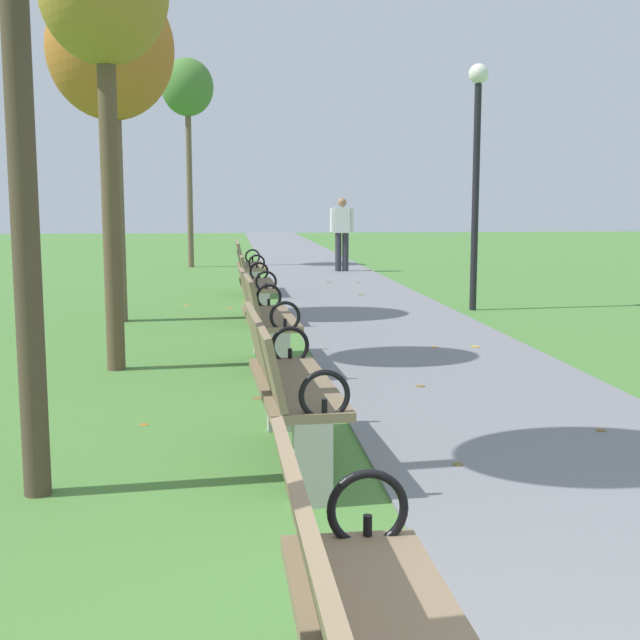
{
  "coord_description": "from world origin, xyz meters",
  "views": [
    {
      "loc": [
        -0.84,
        -1.82,
        1.58
      ],
      "look_at": [
        -0.05,
        5.43,
        0.55
      ],
      "focal_mm": 47.59,
      "sensor_mm": 36.0,
      "label": 1
    }
  ],
  "objects_px": {
    "tree_4": "(111,54)",
    "pedestrian_walking": "(342,230)",
    "tree_5": "(188,91)",
    "lamp_post": "(477,149)",
    "park_bench_4": "(254,284)",
    "park_bench_2": "(286,384)",
    "park_bench_3": "(264,317)",
    "tree_3": "(104,3)",
    "park_bench_5": "(248,266)"
  },
  "relations": [
    {
      "from": "tree_4",
      "to": "tree_5",
      "type": "relative_size",
      "value": 0.9
    },
    {
      "from": "park_bench_3",
      "to": "pedestrian_walking",
      "type": "xyz_separation_m",
      "value": [
        2.19,
        10.72,
        0.44
      ]
    },
    {
      "from": "tree_3",
      "to": "pedestrian_walking",
      "type": "xyz_separation_m",
      "value": [
        3.59,
        10.68,
        -2.39
      ]
    },
    {
      "from": "pedestrian_walking",
      "to": "tree_3",
      "type": "bearing_deg",
      "value": -108.57
    },
    {
      "from": "tree_4",
      "to": "tree_5",
      "type": "bearing_deg",
      "value": 86.49
    },
    {
      "from": "park_bench_2",
      "to": "lamp_post",
      "type": "bearing_deg",
      "value": 65.25
    },
    {
      "from": "tree_5",
      "to": "park_bench_5",
      "type": "bearing_deg",
      "value": -78.82
    },
    {
      "from": "tree_4",
      "to": "pedestrian_walking",
      "type": "relative_size",
      "value": 2.69
    },
    {
      "from": "park_bench_3",
      "to": "pedestrian_walking",
      "type": "distance_m",
      "value": 10.95
    },
    {
      "from": "tree_4",
      "to": "pedestrian_walking",
      "type": "height_order",
      "value": "tree_4"
    },
    {
      "from": "pedestrian_walking",
      "to": "park_bench_2",
      "type": "bearing_deg",
      "value": -99.07
    },
    {
      "from": "park_bench_4",
      "to": "park_bench_5",
      "type": "bearing_deg",
      "value": 90.0
    },
    {
      "from": "tree_3",
      "to": "tree_5",
      "type": "xyz_separation_m",
      "value": [
        0.19,
        12.46,
        0.79
      ]
    },
    {
      "from": "lamp_post",
      "to": "park_bench_3",
      "type": "bearing_deg",
      "value": -129.04
    },
    {
      "from": "tree_3",
      "to": "pedestrian_walking",
      "type": "relative_size",
      "value": 2.5
    },
    {
      "from": "park_bench_4",
      "to": "tree_4",
      "type": "bearing_deg",
      "value": 175.29
    },
    {
      "from": "pedestrian_walking",
      "to": "lamp_post",
      "type": "xyz_separation_m",
      "value": [
        1.01,
        -6.78,
        1.38
      ]
    },
    {
      "from": "tree_4",
      "to": "tree_5",
      "type": "distance_m",
      "value": 9.22
    },
    {
      "from": "tree_4",
      "to": "pedestrian_walking",
      "type": "bearing_deg",
      "value": 61.83
    },
    {
      "from": "park_bench_2",
      "to": "pedestrian_walking",
      "type": "bearing_deg",
      "value": 80.93
    },
    {
      "from": "park_bench_2",
      "to": "park_bench_5",
      "type": "relative_size",
      "value": 1.01
    },
    {
      "from": "park_bench_4",
      "to": "lamp_post",
      "type": "height_order",
      "value": "lamp_post"
    },
    {
      "from": "park_bench_3",
      "to": "park_bench_4",
      "type": "relative_size",
      "value": 1.01
    },
    {
      "from": "park_bench_4",
      "to": "pedestrian_walking",
      "type": "height_order",
      "value": "pedestrian_walking"
    },
    {
      "from": "tree_5",
      "to": "park_bench_2",
      "type": "bearing_deg",
      "value": -85.54
    },
    {
      "from": "pedestrian_walking",
      "to": "lamp_post",
      "type": "relative_size",
      "value": 0.47
    },
    {
      "from": "tree_3",
      "to": "tree_5",
      "type": "height_order",
      "value": "tree_5"
    },
    {
      "from": "park_bench_5",
      "to": "pedestrian_walking",
      "type": "height_order",
      "value": "pedestrian_walking"
    },
    {
      "from": "lamp_post",
      "to": "pedestrian_walking",
      "type": "bearing_deg",
      "value": 98.46
    },
    {
      "from": "tree_4",
      "to": "park_bench_4",
      "type": "bearing_deg",
      "value": -4.71
    },
    {
      "from": "pedestrian_walking",
      "to": "lamp_post",
      "type": "height_order",
      "value": "lamp_post"
    },
    {
      "from": "park_bench_5",
      "to": "pedestrian_walking",
      "type": "bearing_deg",
      "value": 63.21
    },
    {
      "from": "park_bench_4",
      "to": "tree_5",
      "type": "xyz_separation_m",
      "value": [
        -1.21,
        9.33,
        3.63
      ]
    },
    {
      "from": "park_bench_5",
      "to": "tree_5",
      "type": "relative_size",
      "value": 0.33
    },
    {
      "from": "park_bench_2",
      "to": "tree_5",
      "type": "xyz_separation_m",
      "value": [
        -1.21,
        15.5,
        3.63
      ]
    },
    {
      "from": "park_bench_4",
      "to": "tree_4",
      "type": "xyz_separation_m",
      "value": [
        -1.77,
        0.15,
        2.93
      ]
    },
    {
      "from": "park_bench_5",
      "to": "tree_4",
      "type": "height_order",
      "value": "tree_4"
    },
    {
      "from": "tree_3",
      "to": "tree_5",
      "type": "bearing_deg",
      "value": 89.14
    },
    {
      "from": "tree_3",
      "to": "lamp_post",
      "type": "height_order",
      "value": "tree_3"
    },
    {
      "from": "tree_3",
      "to": "tree_4",
      "type": "bearing_deg",
      "value": 96.53
    },
    {
      "from": "park_bench_3",
      "to": "tree_5",
      "type": "bearing_deg",
      "value": 95.52
    },
    {
      "from": "park_bench_2",
      "to": "park_bench_3",
      "type": "relative_size",
      "value": 1.0
    },
    {
      "from": "park_bench_4",
      "to": "tree_5",
      "type": "relative_size",
      "value": 0.33
    },
    {
      "from": "park_bench_2",
      "to": "park_bench_4",
      "type": "xyz_separation_m",
      "value": [
        -0.0,
        6.17,
        0.0
      ]
    },
    {
      "from": "tree_4",
      "to": "park_bench_3",
      "type": "bearing_deg",
      "value": -61.94
    },
    {
      "from": "tree_4",
      "to": "lamp_post",
      "type": "height_order",
      "value": "tree_4"
    },
    {
      "from": "tree_3",
      "to": "lamp_post",
      "type": "distance_m",
      "value": 6.11
    },
    {
      "from": "tree_5",
      "to": "lamp_post",
      "type": "bearing_deg",
      "value": -62.77
    },
    {
      "from": "lamp_post",
      "to": "tree_3",
      "type": "bearing_deg",
      "value": -139.69
    },
    {
      "from": "park_bench_4",
      "to": "lamp_post",
      "type": "distance_m",
      "value": 3.76
    }
  ]
}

